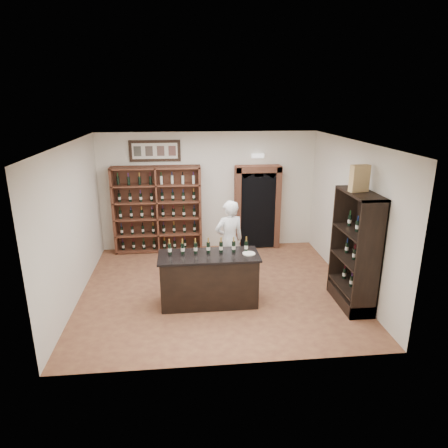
# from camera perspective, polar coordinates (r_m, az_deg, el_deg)

# --- Properties ---
(floor) EXTENTS (5.50, 5.50, 0.00)m
(floor) POSITION_cam_1_polar(r_m,az_deg,el_deg) (8.42, -1.01, -9.16)
(floor) COLOR #97623C
(floor) RESTS_ON ground
(ceiling) EXTENTS (5.50, 5.50, 0.00)m
(ceiling) POSITION_cam_1_polar(r_m,az_deg,el_deg) (7.56, -1.14, 11.59)
(ceiling) COLOR white
(ceiling) RESTS_ON wall_back
(wall_back) EXTENTS (5.50, 0.04, 3.00)m
(wall_back) POSITION_cam_1_polar(r_m,az_deg,el_deg) (10.27, -2.25, 4.69)
(wall_back) COLOR beige
(wall_back) RESTS_ON ground
(wall_left) EXTENTS (0.04, 5.00, 3.00)m
(wall_left) POSITION_cam_1_polar(r_m,az_deg,el_deg) (8.12, -20.79, 0.03)
(wall_left) COLOR beige
(wall_left) RESTS_ON ground
(wall_right) EXTENTS (0.04, 5.00, 3.00)m
(wall_right) POSITION_cam_1_polar(r_m,az_deg,el_deg) (8.53, 17.66, 1.17)
(wall_right) COLOR beige
(wall_right) RESTS_ON ground
(wine_shelf) EXTENTS (2.20, 0.38, 2.20)m
(wine_shelf) POSITION_cam_1_polar(r_m,az_deg,el_deg) (10.21, -9.47, 2.07)
(wine_shelf) COLOR brown
(wine_shelf) RESTS_ON ground
(framed_picture) EXTENTS (1.25, 0.04, 0.52)m
(framed_picture) POSITION_cam_1_polar(r_m,az_deg,el_deg) (10.07, -9.84, 10.26)
(framed_picture) COLOR black
(framed_picture) RESTS_ON wall_back
(arched_doorway) EXTENTS (1.17, 0.35, 2.17)m
(arched_doorway) POSITION_cam_1_polar(r_m,az_deg,el_deg) (10.35, 4.76, 2.68)
(arched_doorway) COLOR black
(arched_doorway) RESTS_ON ground
(emergency_light) EXTENTS (0.30, 0.10, 0.10)m
(emergency_light) POSITION_cam_1_polar(r_m,az_deg,el_deg) (10.19, 4.85, 9.68)
(emergency_light) COLOR white
(emergency_light) RESTS_ON wall_back
(tasting_counter) EXTENTS (1.88, 0.78, 1.00)m
(tasting_counter) POSITION_cam_1_polar(r_m,az_deg,el_deg) (7.66, -2.15, -7.93)
(tasting_counter) COLOR black
(tasting_counter) RESTS_ON ground
(counter_bottle_0) EXTENTS (0.07, 0.07, 0.30)m
(counter_bottle_0) POSITION_cam_1_polar(r_m,az_deg,el_deg) (7.50, -7.76, -3.55)
(counter_bottle_0) COLOR black
(counter_bottle_0) RESTS_ON tasting_counter
(counter_bottle_1) EXTENTS (0.07, 0.07, 0.30)m
(counter_bottle_1) POSITION_cam_1_polar(r_m,az_deg,el_deg) (7.49, -5.93, -3.50)
(counter_bottle_1) COLOR black
(counter_bottle_1) RESTS_ON tasting_counter
(counter_bottle_2) EXTENTS (0.07, 0.07, 0.30)m
(counter_bottle_2) POSITION_cam_1_polar(r_m,az_deg,el_deg) (7.49, -4.09, -3.44)
(counter_bottle_2) COLOR black
(counter_bottle_2) RESTS_ON tasting_counter
(counter_bottle_3) EXTENTS (0.07, 0.07, 0.30)m
(counter_bottle_3) POSITION_cam_1_polar(r_m,az_deg,el_deg) (7.50, -2.25, -3.38)
(counter_bottle_3) COLOR black
(counter_bottle_3) RESTS_ON tasting_counter
(counter_bottle_4) EXTENTS (0.07, 0.07, 0.30)m
(counter_bottle_4) POSITION_cam_1_polar(r_m,az_deg,el_deg) (7.52, -0.43, -3.31)
(counter_bottle_4) COLOR black
(counter_bottle_4) RESTS_ON tasting_counter
(counter_bottle_5) EXTENTS (0.07, 0.07, 0.30)m
(counter_bottle_5) POSITION_cam_1_polar(r_m,az_deg,el_deg) (7.55, 1.39, -3.25)
(counter_bottle_5) COLOR black
(counter_bottle_5) RESTS_ON tasting_counter
(counter_bottle_6) EXTENTS (0.07, 0.07, 0.30)m
(counter_bottle_6) POSITION_cam_1_polar(r_m,az_deg,el_deg) (7.58, 3.19, -3.17)
(counter_bottle_6) COLOR black
(counter_bottle_6) RESTS_ON tasting_counter
(side_cabinet) EXTENTS (0.48, 1.20, 2.20)m
(side_cabinet) POSITION_cam_1_polar(r_m,az_deg,el_deg) (7.91, 18.18, -5.91)
(side_cabinet) COLOR black
(side_cabinet) RESTS_ON ground
(shopkeeper) EXTENTS (0.74, 0.59, 1.77)m
(shopkeeper) POSITION_cam_1_polar(r_m,az_deg,el_deg) (8.52, 0.77, -2.38)
(shopkeeper) COLOR white
(shopkeeper) RESTS_ON ground
(plate) EXTENTS (0.24, 0.24, 0.02)m
(plate) POSITION_cam_1_polar(r_m,az_deg,el_deg) (7.49, 3.58, -4.24)
(plate) COLOR beige
(plate) RESTS_ON tasting_counter
(wine_crate) EXTENTS (0.36, 0.20, 0.48)m
(wine_crate) POSITION_cam_1_polar(r_m,az_deg,el_deg) (7.45, 18.79, 6.19)
(wine_crate) COLOR tan
(wine_crate) RESTS_ON side_cabinet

